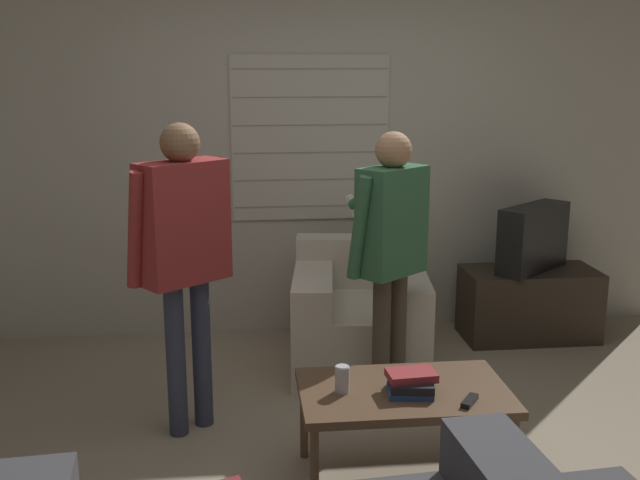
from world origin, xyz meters
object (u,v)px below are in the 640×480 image
Objects in this scene: person_left_standing at (183,240)px; person_right_standing at (390,239)px; tv at (533,238)px; armchair_beige at (359,316)px; book_stack at (411,383)px; soda_can at (342,379)px; spare_remote at (470,401)px; coffee_table at (404,398)px.

person_right_standing is at bearing -29.76° from person_left_standing.
person_left_standing is (-2.30, -1.13, 0.31)m from tv.
armchair_beige is 1.46m from book_stack.
person_right_standing is (1.10, 0.16, -0.06)m from person_left_standing.
spare_remote is (0.54, -0.18, -0.05)m from soda_can.
armchair_beige is 1.45m from soda_can.
coffee_table is 0.97m from person_right_standing.
soda_can is (-0.30, -1.40, 0.20)m from armchair_beige.
tv is 0.39× the size of person_right_standing.
person_right_standing reaches higher than armchair_beige.
person_left_standing is at bearing 139.27° from soda_can.
armchair_beige is 0.65× the size of person_right_standing.
spare_remote reaches higher than coffee_table.
book_stack is at bearing 97.17° from armchair_beige.
person_left_standing is 12.59× the size of spare_remote.
person_left_standing reaches higher than coffee_table.
armchair_beige is 1.40m from coffee_table.
spare_remote is (1.27, -0.80, -0.56)m from person_left_standing.
tv is 2.21m from spare_remote.
coffee_table is 2.19m from tv.
soda_can reaches higher than coffee_table.
armchair_beige is at bearing 77.76° from soda_can.
armchair_beige is 1.06× the size of coffee_table.
tv is 4.87× the size of soda_can.
soda_can is at bearing -153.50° from person_right_standing.
armchair_beige reaches higher than soda_can.
book_stack is 0.27m from spare_remote.
person_left_standing is 7.11× the size of book_stack.
coffee_table is at bearing -134.38° from person_right_standing.
coffee_table is at bearing -69.45° from person_left_standing.
spare_remote is at bearing 22.82° from tv.
person_right_standing is at bearing -0.19° from tv.
person_right_standing is 1.10m from spare_remote.
book_stack is (0.00, -1.44, 0.18)m from armchair_beige.
person_left_standing is 1.34m from book_stack.
person_left_standing reaches higher than person_right_standing.
tv is 2.69× the size of book_stack.
book_stack is (0.02, -0.05, 0.09)m from coffee_table.
person_right_standing is at bearing 84.11° from coffee_table.
person_left_standing reaches higher than soda_can.
soda_can is at bearing 84.83° from armchair_beige.
spare_remote is at bearing -35.78° from coffee_table.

